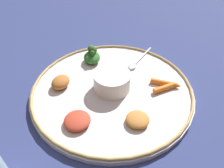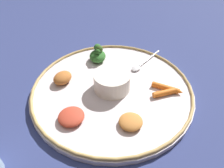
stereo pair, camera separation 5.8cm
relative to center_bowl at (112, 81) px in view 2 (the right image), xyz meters
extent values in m
plane|color=navy|center=(0.00, 0.00, -0.04)|extent=(2.40, 2.40, 0.00)
cylinder|color=silver|center=(0.00, 0.00, -0.03)|extent=(0.45, 0.45, 0.01)
torus|color=tan|center=(0.00, 0.00, -0.02)|extent=(0.44, 0.44, 0.01)
cylinder|color=silver|center=(0.00, 0.00, 0.00)|extent=(0.10, 0.10, 0.05)
cylinder|color=#99471E|center=(0.00, 0.00, 0.02)|extent=(0.09, 0.09, 0.01)
ellipsoid|color=silver|center=(0.07, -0.09, -0.02)|extent=(0.04, 0.04, 0.01)
cylinder|color=silver|center=(0.11, -0.15, -0.02)|extent=(0.07, 0.10, 0.01)
ellipsoid|color=#2D6628|center=(0.14, 0.01, -0.01)|extent=(0.07, 0.06, 0.03)
sphere|color=#2D6628|center=(0.16, 0.01, 0.01)|extent=(0.02, 0.02, 0.02)
sphere|color=#385623|center=(0.15, 0.01, 0.01)|extent=(0.02, 0.02, 0.02)
sphere|color=#385623|center=(0.15, 0.01, 0.01)|extent=(0.02, 0.02, 0.02)
sphere|color=#23511E|center=(0.13, 0.01, 0.01)|extent=(0.02, 0.02, 0.02)
cylinder|color=orange|center=(-0.06, -0.13, -0.02)|extent=(0.02, 0.07, 0.02)
cone|color=orange|center=(-0.06, -0.17, -0.02)|extent=(0.02, 0.02, 0.01)
cylinder|color=orange|center=(-0.04, -0.14, -0.02)|extent=(0.06, 0.06, 0.02)
cone|color=orange|center=(-0.07, -0.17, -0.02)|extent=(0.02, 0.02, 0.01)
ellipsoid|color=#B73D28|center=(-0.09, 0.12, -0.02)|extent=(0.09, 0.09, 0.02)
ellipsoid|color=#B2662D|center=(0.06, 0.13, -0.01)|extent=(0.07, 0.07, 0.03)
ellipsoid|color=#C67A38|center=(-0.13, -0.01, -0.02)|extent=(0.06, 0.06, 0.02)
camera|label=1|loc=(-0.41, 0.16, 0.37)|focal=34.23mm
camera|label=2|loc=(-0.43, 0.10, 0.37)|focal=34.23mm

